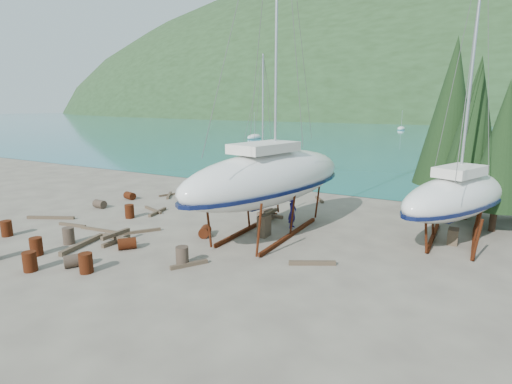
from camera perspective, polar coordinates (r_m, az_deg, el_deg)
The scene contains 46 objects.
ground at distance 21.65m, azimuth -9.31°, elevation -7.07°, with size 600.00×600.00×0.00m, color #5D534A.
bay_water at distance 331.22m, azimuth 27.42°, elevation 9.67°, with size 700.00×700.00×0.00m, color teal.
far_hill at distance 336.22m, azimuth 27.45°, elevation 9.68°, with size 800.00×360.00×110.00m, color #20341A.
far_house_left at distance 218.45m, azimuth 9.92°, elevation 10.97°, with size 6.60×5.60×5.60m.
far_house_center at distance 208.54m, azimuth 20.50°, elevation 10.34°, with size 6.60×5.60×5.60m.
cypress_near_right at distance 27.93m, azimuth 28.73°, elevation 8.07°, with size 3.60×3.60×10.00m.
cypress_mid_right at distance 26.01m, azimuth 31.76°, elevation 5.61°, with size 3.06×3.06×8.50m.
cypress_back_left at distance 29.96m, azimuth 26.08°, elevation 10.19°, with size 4.14×4.14×11.50m.
moored_boat_left at distance 87.43m, azimuth -0.24°, elevation 7.84°, with size 2.00×5.00×6.05m.
moored_boat_mid at distance 96.17m, azimuth 27.65°, elevation 6.86°, with size 2.00×5.00×6.05m.
moored_boat_far at distance 127.79m, azimuth 20.02°, elevation 8.51°, with size 2.00×5.00×6.05m.
large_sailboat_near at distance 22.01m, azimuth 1.95°, elevation 2.12°, with size 6.16×13.24×20.09m.
large_sailboat_far at distance 23.31m, azimuth 26.86°, elevation -0.45°, with size 6.26×10.05×15.35m.
small_sailboat_shore at distance 34.15m, azimuth 0.66°, elevation 3.40°, with size 2.22×7.02×11.22m.
worker at distance 23.62m, azimuth 5.20°, elevation -2.91°, with size 0.69×0.45×1.89m, color #181353.
drum_0 at distance 26.15m, azimuth -32.07°, elevation -4.43°, with size 0.58×0.58×0.88m, color #57250F.
drum_1 at distance 19.93m, azimuth -24.49°, elevation -8.89°, with size 0.58×0.58×0.88m, color #2D2823.
drum_2 at distance 32.29m, azimuth -17.59°, elevation -0.51°, with size 0.58×0.58×0.88m, color #57250F.
drum_3 at distance 20.25m, azimuth -29.59°, elevation -8.63°, with size 0.58×0.58×0.88m, color #57250F.
drum_4 at distance 32.26m, azimuth 4.73°, elevation 0.01°, with size 0.58×0.58×0.88m, color #57250F.
drum_6 at distance 22.33m, azimuth -7.31°, elevation -5.61°, with size 0.58×0.58×0.88m, color #57250F.
drum_7 at distance 18.99m, azimuth -23.13°, elevation -9.32°, with size 0.58×0.58×0.88m, color #57250F.
drum_8 at distance 26.95m, azimuth -17.62°, elevation -2.65°, with size 0.58×0.58×0.88m, color #57250F.
drum_9 at distance 29.86m, azimuth -7.27°, elevation -1.04°, with size 0.58×0.58×0.88m, color #2D2823.
drum_10 at distance 22.16m, azimuth -28.89°, elevation -6.83°, with size 0.58×0.58×0.88m, color #57250F.
drum_11 at distance 25.84m, azimuth 1.57°, elevation -3.04°, with size 0.58×0.58×0.88m, color #2D2823.
drum_12 at distance 21.29m, azimuth -17.94°, elevation -7.03°, with size 0.58×0.58×0.88m, color #57250F.
drum_15 at distance 30.30m, azimuth -21.42°, elevation -1.61°, with size 0.58×0.58×0.88m, color #2D2823.
drum_16 at distance 23.16m, azimuth -25.20°, elevation -5.67°, with size 0.58×0.58×0.88m, color #2D2823.
drum_17 at distance 18.57m, azimuth -10.50°, elevation -8.99°, with size 0.58×0.58×0.88m, color #2D2823.
timber_1 at distance 18.60m, azimuth 8.04°, elevation -10.00°, with size 0.19×2.13×0.19m, color brown.
timber_2 at distance 32.56m, azimuth -12.31°, elevation -0.47°, with size 0.19×2.11×0.19m, color brown.
timber_3 at distance 24.82m, azimuth -21.37°, elevation -5.07°, with size 0.15×2.79×0.15m, color brown.
timber_5 at distance 23.75m, azimuth -16.40°, elevation -5.46°, with size 0.16×2.47×0.16m, color brown.
timber_6 at distance 30.79m, azimuth 9.04°, elevation -1.06°, with size 0.19×1.75×0.19m, color brown.
timber_7 at distance 18.53m, azimuth -9.53°, elevation -10.17°, with size 0.17×1.76×0.17m, color brown.
timber_8 at distance 27.66m, azimuth -13.89°, elevation -2.79°, with size 0.19×2.07×0.19m, color brown.
timber_9 at distance 31.60m, azimuth -3.79°, elevation -0.63°, with size 0.15×2.34×0.15m, color brown.
timber_10 at distance 29.49m, azimuth -5.65°, elevation -1.58°, with size 0.16×2.60×0.16m, color brown.
timber_12 at distance 26.43m, azimuth -24.76°, elevation -4.31°, with size 0.17×1.94×0.17m, color brown.
timber_14 at distance 28.74m, azimuth -27.27°, elevation -3.26°, with size 0.18×3.07×0.18m, color brown.
timber_15 at distance 33.19m, azimuth -11.28°, elevation -0.22°, with size 0.15×3.06×0.15m, color brown.
timber_16 at distance 22.57m, azimuth -23.56°, elevation -6.85°, with size 0.23×3.07×0.23m, color brown.
timber_17 at distance 28.38m, azimuth -14.51°, elevation -2.48°, with size 0.16×2.25×0.16m, color brown.
timber_pile_fore at distance 22.38m, azimuth -19.37°, elevation -6.16°, with size 1.80×1.80×0.60m.
timber_pile_aft at distance 25.24m, azimuth 1.99°, elevation -3.40°, with size 1.80×1.80×0.60m.
Camera 1 is at (12.88, -15.89, 7.10)m, focal length 28.00 mm.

